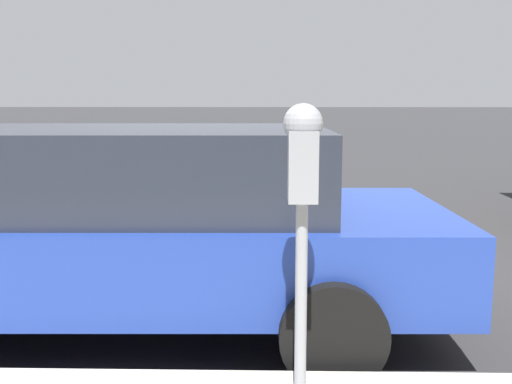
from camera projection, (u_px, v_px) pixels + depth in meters
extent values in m
plane|color=#2B2B2D|center=(228.00, 282.00, 5.56)|extent=(220.00, 220.00, 0.00)
cylinder|color=gray|center=(301.00, 302.00, 2.97)|extent=(0.06, 0.06, 1.02)
cube|color=gray|center=(303.00, 166.00, 2.86)|extent=(0.20, 0.14, 0.34)
sphere|color=gray|center=(303.00, 123.00, 2.83)|extent=(0.19, 0.19, 0.19)
cube|color=#B21919|center=(301.00, 172.00, 2.98)|extent=(0.01, 0.11, 0.12)
cube|color=black|center=(302.00, 148.00, 2.96)|extent=(0.01, 0.10, 0.08)
cube|color=navy|center=(113.00, 246.00, 4.40)|extent=(2.02, 4.90, 0.58)
cube|color=#232833|center=(137.00, 168.00, 4.31)|extent=(1.74, 2.76, 0.57)
cylinder|color=black|center=(333.00, 334.00, 3.50)|extent=(0.23, 0.64, 0.64)
cylinder|color=black|center=(306.00, 251.00, 5.39)|extent=(0.23, 0.64, 0.64)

